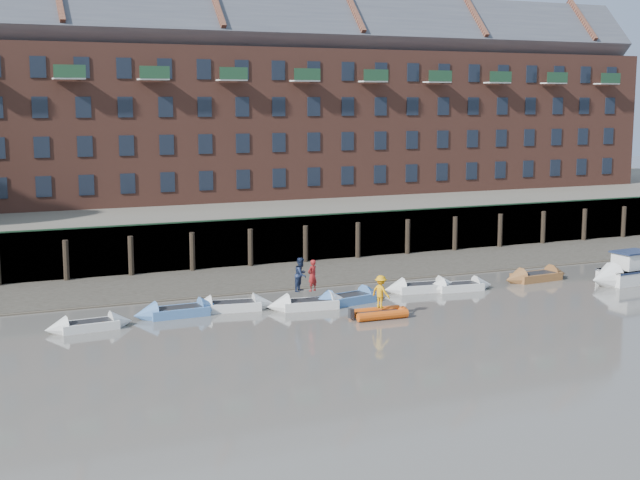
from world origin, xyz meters
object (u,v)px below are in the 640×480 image
rowboat_3 (309,304)px  person_rib_crew (381,292)px  person_rower_b (301,274)px  rowboat_4 (347,299)px  person_rower_a (312,275)px  rowboat_1 (178,311)px  rib_tender (381,313)px  rowboat_2 (232,306)px  rowboat_0 (89,325)px  rowboat_5 (421,287)px  rowboat_6 (459,287)px  rowboat_7 (536,277)px  motor_launch (624,273)px

rowboat_3 → person_rib_crew: size_ratio=2.82×
person_rower_b → person_rib_crew: (2.97, -3.57, -0.49)m
rowboat_4 → rowboat_3: bearing=174.7°
rowboat_3 → person_rower_a: bearing=27.0°
rowboat_1 → rowboat_4: 9.34m
rib_tender → rowboat_2: bearing=146.5°
person_rower_a → rowboat_4: bearing=159.9°
rowboat_3 → rib_tender: (2.60, -3.36, -0.01)m
rowboat_0 → rib_tender: 14.63m
person_rower_a → rowboat_2: bearing=-40.3°
rowboat_1 → person_rib_crew: 10.55m
rib_tender → person_rib_crew: person_rib_crew is taller
rowboat_2 → person_rib_crew: size_ratio=2.78×
rowboat_1 → person_rib_crew: person_rib_crew is taller
rowboat_5 → rib_tender: (-5.11, -4.70, -0.01)m
person_rib_crew → rowboat_6: bearing=-83.3°
rowboat_1 → rowboat_2: bearing=1.0°
rowboat_6 → rowboat_3: bearing=-169.7°
rowboat_4 → rowboat_7: size_ratio=1.01×
rowboat_0 → person_rib_crew: size_ratio=2.55×
rowboat_0 → rowboat_7: (27.48, 1.16, 0.03)m
rowboat_0 → motor_launch: (31.88, -1.70, 0.42)m
rowboat_0 → motor_launch: size_ratio=0.70×
rowboat_1 → motor_launch: (27.16, -2.70, 0.39)m
rowboat_0 → rowboat_1: (4.71, 1.00, 0.02)m
rowboat_4 → motor_launch: size_ratio=0.79×
person_rib_crew → rowboat_7: bearing=-93.1°
rib_tender → motor_launch: (17.67, 1.78, 0.41)m
rowboat_6 → motor_launch: size_ratio=0.71×
rib_tender → person_rower_b: person_rower_b is taller
rowboat_0 → rowboat_5: 19.36m
rowboat_5 → person_rower_b: (-8.06, -1.06, 1.60)m
rowboat_0 → rowboat_6: bearing=-2.6°
rowboat_5 → person_rib_crew: (-5.09, -4.64, 1.11)m
rowboat_0 → rib_tender: rowboat_0 is taller
rowboat_0 → rowboat_4: (14.01, 0.14, 0.02)m
rowboat_0 → person_rib_crew: (14.23, -3.41, 1.12)m
person_rib_crew → motor_launch: bearing=-106.6°
rowboat_2 → rowboat_6: rowboat_2 is taller
rowboat_4 → rowboat_5: rowboat_4 is taller
rowboat_2 → rowboat_4: rowboat_4 is taller
rowboat_4 → rowboat_7: bearing=-7.1°
rowboat_3 → rowboat_2: bearing=168.8°
rowboat_1 → rowboat_3: bearing=-10.8°
rowboat_2 → person_rib_crew: 8.04m
rowboat_5 → rowboat_7: rowboat_7 is taller
rowboat_4 → person_rower_b: person_rower_b is taller
rib_tender → rowboat_7: bearing=21.0°
rowboat_2 → rowboat_3: (3.92, -1.25, 0.00)m
rowboat_6 → rowboat_2: bearing=-176.1°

